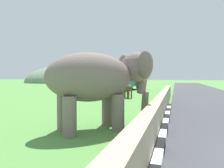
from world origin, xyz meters
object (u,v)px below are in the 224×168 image
at_px(bus_teal, 123,75).
at_px(cow_near, 128,88).
at_px(person_handler, 119,100).
at_px(cow_mid, 135,84).
at_px(elephant, 100,78).

xyz_separation_m(bus_teal, cow_near, (-9.79, -2.95, -1.21)).
bearing_deg(person_handler, cow_near, 10.52).
bearing_deg(cow_mid, bus_teal, 134.18).
distance_m(cow_near, cow_mid, 11.32).
distance_m(bus_teal, cow_near, 10.30).
bearing_deg(elephant, cow_mid, 7.48).
height_order(person_handler, cow_mid, person_handler).
bearing_deg(elephant, person_handler, -17.15).
xyz_separation_m(person_handler, cow_near, (9.56, 1.78, -0.06)).
height_order(elephant, bus_teal, bus_teal).
relative_size(elephant, person_handler, 2.34).
height_order(elephant, person_handler, elephant).
bearing_deg(cow_mid, elephant, -172.52).
height_order(person_handler, bus_teal, bus_teal).
height_order(bus_teal, cow_near, bus_teal).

